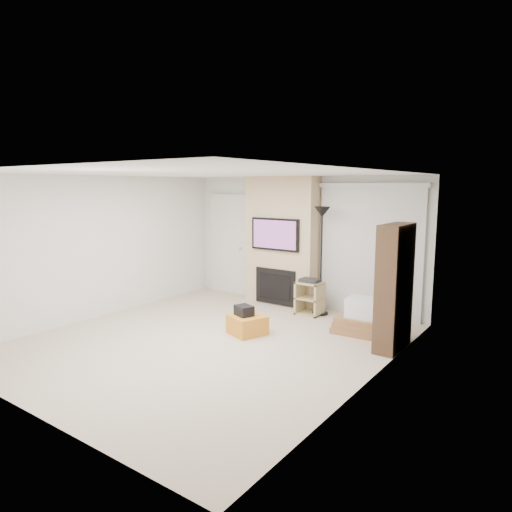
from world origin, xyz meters
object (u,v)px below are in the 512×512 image
Objects in this scene: av_stand at (310,296)px; box_stack at (362,320)px; bookshelf at (394,287)px; floor_lamp at (322,230)px; ottoman at (247,325)px.

box_stack is at bearing -20.58° from av_stand.
floor_lamp is at bearing 149.57° from bookshelf.
bookshelf is at bearing -30.43° from floor_lamp.
floor_lamp is 2.24× the size of box_stack.
bookshelf is (1.67, -0.98, -0.64)m from floor_lamp.
floor_lamp is 1.78m from box_stack.
ottoman is 1.83m from box_stack.
av_stand reaches higher than ottoman.
ottoman is at bearing -142.77° from box_stack.
bookshelf is at bearing -25.29° from av_stand.
floor_lamp is at bearing 151.44° from box_stack.
av_stand is at bearing 154.71° from bookshelf.
floor_lamp is 2.04m from bookshelf.
box_stack is at bearing -28.56° from floor_lamp.
bookshelf is at bearing -33.40° from box_stack.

